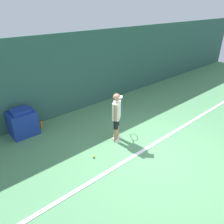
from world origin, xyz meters
TOP-DOWN VIEW (x-y plane):
  - ground_plane at (0.00, 0.00)m, footprint 24.00×24.00m
  - back_wall at (0.00, 3.80)m, footprint 24.00×0.10m
  - court_baseline at (0.00, 0.25)m, footprint 21.60×0.10m
  - tennis_player at (-0.27, 1.20)m, footprint 0.79×0.65m
  - tennis_ball at (-1.36, 0.94)m, footprint 0.07×0.07m
  - covered_chair at (-2.29, 3.38)m, footprint 0.80×0.65m
  - water_bottle at (-1.72, 3.39)m, footprint 0.08×0.08m

SIDE VIEW (x-z plane):
  - ground_plane at x=0.00m, z-range 0.00..0.00m
  - court_baseline at x=0.00m, z-range 0.00..0.01m
  - tennis_ball at x=-1.36m, z-range 0.00..0.07m
  - water_bottle at x=-1.72m, z-range -0.01..0.27m
  - covered_chair at x=-2.29m, z-range -0.02..0.86m
  - tennis_player at x=-0.27m, z-range 0.08..1.60m
  - back_wall at x=0.00m, z-range 0.00..2.92m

